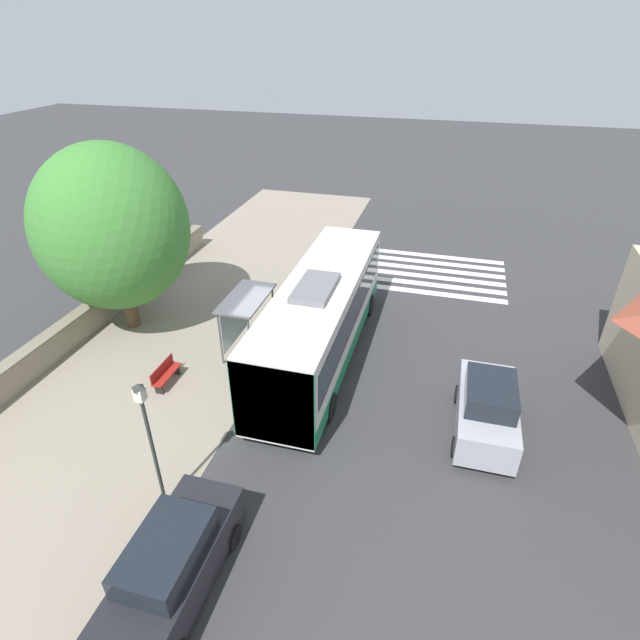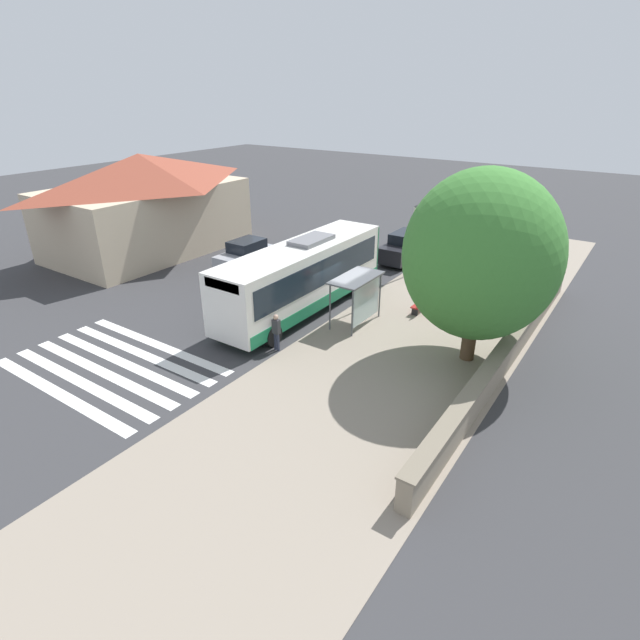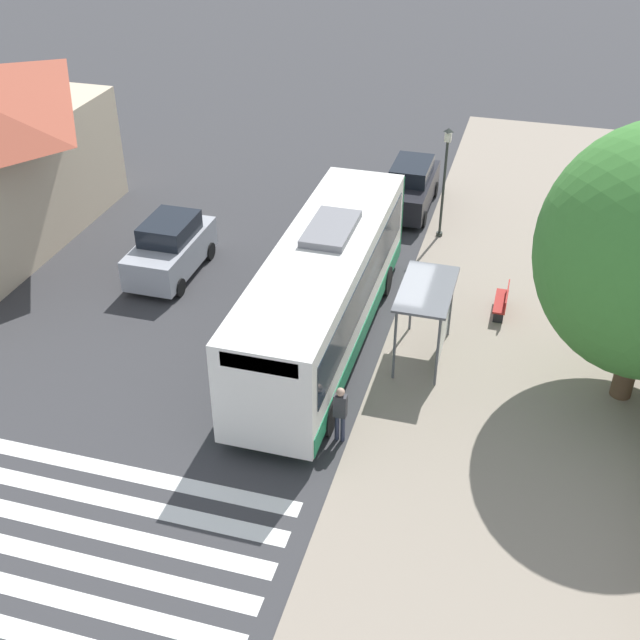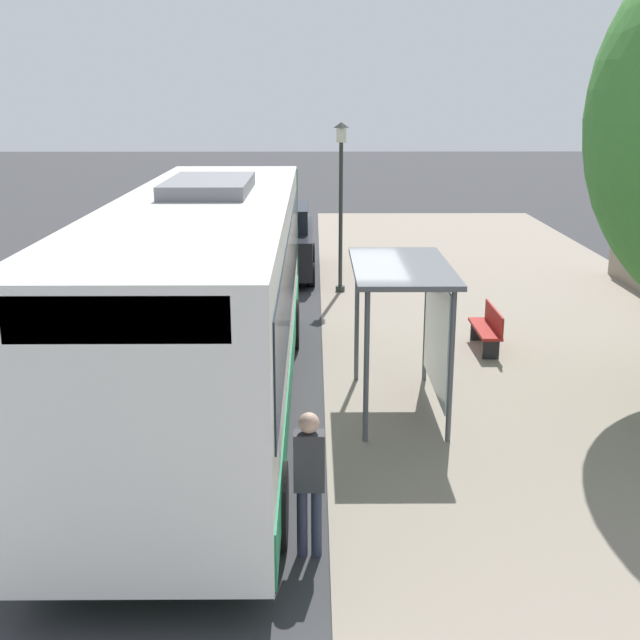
# 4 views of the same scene
# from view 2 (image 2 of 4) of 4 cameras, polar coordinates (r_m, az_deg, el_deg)

# --- Properties ---
(ground_plane) EXTENTS (120.00, 120.00, 0.00)m
(ground_plane) POSITION_cam_2_polar(r_m,az_deg,el_deg) (25.49, 1.86, 0.45)
(ground_plane) COLOR #353538
(ground_plane) RESTS_ON ground
(sidewalk_plaza) EXTENTS (9.00, 44.00, 0.02)m
(sidewalk_plaza) POSITION_cam_2_polar(r_m,az_deg,el_deg) (23.63, 11.09, -2.11)
(sidewalk_plaza) COLOR gray
(sidewalk_plaza) RESTS_ON ground
(crosswalk_stripes) EXTENTS (9.00, 5.25, 0.01)m
(crosswalk_stripes) POSITION_cam_2_polar(r_m,az_deg,el_deg) (22.69, -22.67, -4.96)
(crosswalk_stripes) COLOR silver
(crosswalk_stripes) RESTS_ON ground
(stone_wall) EXTENTS (0.60, 20.00, 1.23)m
(stone_wall) POSITION_cam_2_polar(r_m,az_deg,el_deg) (22.32, 20.72, -3.31)
(stone_wall) COLOR gray
(stone_wall) RESTS_ON ground
(background_building) EXTENTS (8.46, 13.26, 6.63)m
(background_building) POSITION_cam_2_polar(r_m,az_deg,el_deg) (37.14, -19.39, 12.53)
(background_building) COLOR #C6B293
(background_building) RESTS_ON ground
(bus) EXTENTS (2.75, 11.26, 3.70)m
(bus) POSITION_cam_2_polar(r_m,az_deg,el_deg) (25.47, -2.02, 5.09)
(bus) COLOR silver
(bus) RESTS_ON ground
(bus_shelter) EXTENTS (1.53, 2.96, 2.43)m
(bus_shelter) POSITION_cam_2_polar(r_m,az_deg,el_deg) (23.94, 4.45, 3.88)
(bus_shelter) COLOR #515459
(bus_shelter) RESTS_ON ground
(pedestrian) EXTENTS (0.34, 0.23, 1.72)m
(pedestrian) POSITION_cam_2_polar(r_m,az_deg,el_deg) (21.87, -5.02, -1.08)
(pedestrian) COLOR #2D3347
(pedestrian) RESTS_ON ground
(bench) EXTENTS (0.40, 1.55, 0.88)m
(bench) POSITION_cam_2_polar(r_m,az_deg,el_deg) (26.30, 11.48, 1.87)
(bench) COLOR maroon
(bench) RESTS_ON ground
(street_lamp_near) EXTENTS (0.28, 0.28, 4.33)m
(street_lamp_near) POSITION_cam_2_polar(r_m,az_deg,el_deg) (30.98, 10.76, 9.61)
(street_lamp_near) COLOR #2D332D
(street_lamp_near) RESTS_ON ground
(shade_tree) EXTENTS (6.17, 6.17, 8.02)m
(shade_tree) POSITION_cam_2_polar(r_m,az_deg,el_deg) (20.71, 17.92, 7.00)
(shade_tree) COLOR brown
(shade_tree) RESTS_ON ground
(parked_car_behind_bus) EXTENTS (1.85, 4.52, 1.96)m
(parked_car_behind_bus) POSITION_cam_2_polar(r_m,az_deg,el_deg) (33.94, 9.62, 8.20)
(parked_car_behind_bus) COLOR black
(parked_car_behind_bus) RESTS_ON ground
(parked_car_far_lane) EXTENTS (1.95, 4.14, 2.06)m
(parked_car_far_lane) POSITION_cam_2_polar(r_m,az_deg,el_deg) (31.65, -8.39, 7.13)
(parked_car_far_lane) COLOR #9EA0A8
(parked_car_far_lane) RESTS_ON ground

